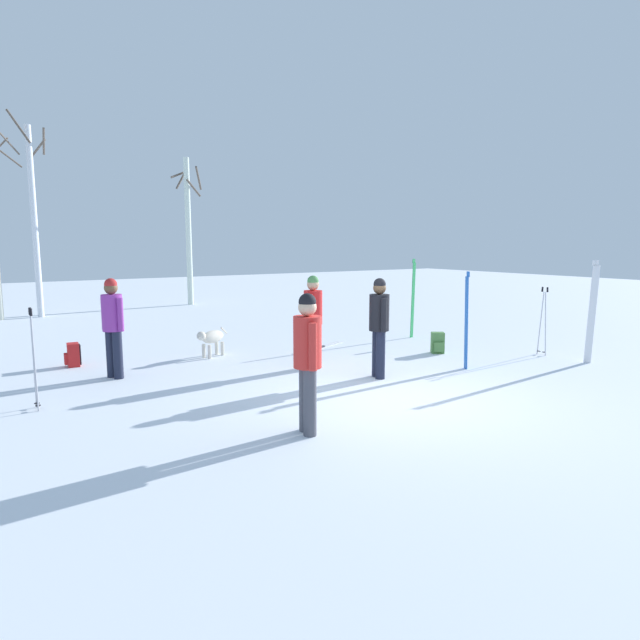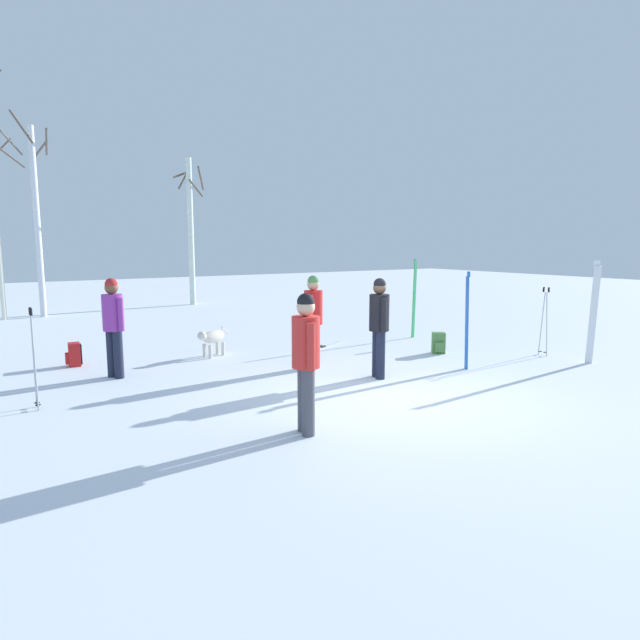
{
  "view_description": "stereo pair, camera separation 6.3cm",
  "coord_description": "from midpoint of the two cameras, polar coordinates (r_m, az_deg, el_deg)",
  "views": [
    {
      "loc": [
        -5.28,
        -5.94,
        2.3
      ],
      "look_at": [
        -0.29,
        1.68,
        1.0
      ],
      "focal_mm": 30.38,
      "sensor_mm": 36.0,
      "label": 1
    },
    {
      "loc": [
        -5.22,
        -5.98,
        2.3
      ],
      "look_at": [
        -0.29,
        1.68,
        1.0
      ],
      "focal_mm": 30.38,
      "sensor_mm": 36.0,
      "label": 2
    }
  ],
  "objects": [
    {
      "name": "person_2",
      "position": [
        9.24,
        6.05,
        -0.13
      ],
      "size": [
        0.34,
        0.5,
        1.72
      ],
      "color": "#1E2338",
      "rests_on": "ground_plane"
    },
    {
      "name": "person_3",
      "position": [
        9.93,
        -0.91,
        0.48
      ],
      "size": [
        0.41,
        0.39,
        1.72
      ],
      "color": "#72604C",
      "rests_on": "ground_plane"
    },
    {
      "name": "ski_pair_planted_2",
      "position": [
        10.24,
        14.99,
        -0.07
      ],
      "size": [
        0.12,
        0.21,
        1.79
      ],
      "color": "blue",
      "rests_on": "ground_plane"
    },
    {
      "name": "person_0",
      "position": [
        6.48,
        -1.6,
        -3.63
      ],
      "size": [
        0.34,
        0.51,
        1.72
      ],
      "color": "#4C4C56",
      "rests_on": "ground_plane"
    },
    {
      "name": "ski_poles_1",
      "position": [
        12.0,
        22.31,
        0.1
      ],
      "size": [
        0.07,
        0.21,
        1.41
      ],
      "color": "#B2B2BC",
      "rests_on": "ground_plane"
    },
    {
      "name": "backpack_0",
      "position": [
        11.18,
        -24.74,
        -3.38
      ],
      "size": [
        0.3,
        0.28,
        0.44
      ],
      "color": "red",
      "rests_on": "ground_plane"
    },
    {
      "name": "ground_plane",
      "position": [
        8.27,
        7.94,
        -8.11
      ],
      "size": [
        60.0,
        60.0,
        0.0
      ],
      "primitive_type": "plane",
      "color": "white"
    },
    {
      "name": "backpack_1",
      "position": [
        11.64,
        12.14,
        -2.39
      ],
      "size": [
        0.33,
        0.34,
        0.44
      ],
      "color": "#4C7F3F",
      "rests_on": "ground_plane"
    },
    {
      "name": "birch_tree_2",
      "position": [
        18.97,
        -27.96,
        9.47
      ],
      "size": [
        1.03,
        1.03,
        6.19
      ],
      "color": "silver",
      "rests_on": "ground_plane"
    },
    {
      "name": "dog",
      "position": [
        11.19,
        -11.53,
        -1.89
      ],
      "size": [
        0.82,
        0.47,
        0.57
      ],
      "color": "beige",
      "rests_on": "ground_plane"
    },
    {
      "name": "birch_tree_3",
      "position": [
        20.87,
        -13.77,
        9.37
      ],
      "size": [
        1.15,
        1.16,
        5.38
      ],
      "color": "silver",
      "rests_on": "ground_plane"
    },
    {
      "name": "ski_pair_planted_0",
      "position": [
        13.38,
        9.63,
        2.23
      ],
      "size": [
        0.19,
        0.08,
        1.92
      ],
      "color": "green",
      "rests_on": "ground_plane"
    },
    {
      "name": "ski_poles_0",
      "position": [
        8.45,
        -28.12,
        -3.35
      ],
      "size": [
        0.07,
        0.22,
        1.42
      ],
      "color": "#B2B2BC",
      "rests_on": "ground_plane"
    },
    {
      "name": "water_bottle_0",
      "position": [
        11.68,
        6.09,
        -2.61
      ],
      "size": [
        0.07,
        0.07,
        0.28
      ],
      "color": "green",
      "rests_on": "ground_plane"
    },
    {
      "name": "ski_pair_lying_0",
      "position": [
        11.96,
        -0.2,
        -2.92
      ],
      "size": [
        1.73,
        0.88,
        0.05
      ],
      "color": "white",
      "rests_on": "ground_plane"
    },
    {
      "name": "person_1",
      "position": [
        9.84,
        -21.18,
        -0.14
      ],
      "size": [
        0.34,
        0.48,
        1.72
      ],
      "color": "#1E2338",
      "rests_on": "ground_plane"
    },
    {
      "name": "ski_pair_planted_1",
      "position": [
        11.55,
        26.59,
        0.72
      ],
      "size": [
        0.15,
        0.13,
        1.98
      ],
      "color": "white",
      "rests_on": "ground_plane"
    }
  ]
}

